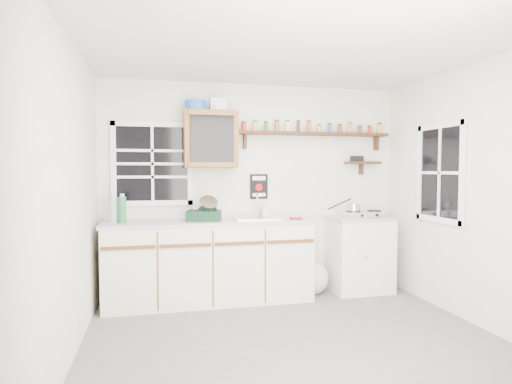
# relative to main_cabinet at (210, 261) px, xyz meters

# --- Properties ---
(room) EXTENTS (3.64, 3.24, 2.54)m
(room) POSITION_rel_main_cabinet_xyz_m (0.58, -1.30, 0.79)
(room) COLOR #525254
(room) RESTS_ON ground
(main_cabinet) EXTENTS (2.31, 0.63, 0.92)m
(main_cabinet) POSITION_rel_main_cabinet_xyz_m (0.00, 0.00, 0.00)
(main_cabinet) COLOR beige
(main_cabinet) RESTS_ON floor
(right_cabinet) EXTENTS (0.73, 0.57, 0.91)m
(right_cabinet) POSITION_rel_main_cabinet_xyz_m (1.83, 0.03, -0.01)
(right_cabinet) COLOR silver
(right_cabinet) RESTS_ON floor
(sink) EXTENTS (0.52, 0.44, 0.29)m
(sink) POSITION_rel_main_cabinet_xyz_m (0.54, 0.01, 0.47)
(sink) COLOR silver
(sink) RESTS_ON main_cabinet
(upper_cabinet) EXTENTS (0.60, 0.32, 0.65)m
(upper_cabinet) POSITION_rel_main_cabinet_xyz_m (0.03, 0.14, 1.36)
(upper_cabinet) COLOR brown
(upper_cabinet) RESTS_ON wall_back
(upper_cabinet_clutter) EXTENTS (0.47, 0.24, 0.14)m
(upper_cabinet_clutter) POSITION_rel_main_cabinet_xyz_m (-0.02, 0.14, 1.75)
(upper_cabinet_clutter) COLOR #1B50B3
(upper_cabinet_clutter) RESTS_ON upper_cabinet
(spice_shelf) EXTENTS (1.91, 0.18, 0.35)m
(spice_shelf) POSITION_rel_main_cabinet_xyz_m (1.30, 0.21, 1.47)
(spice_shelf) COLOR black
(spice_shelf) RESTS_ON wall_back
(secondary_shelf) EXTENTS (0.45, 0.16, 0.24)m
(secondary_shelf) POSITION_rel_main_cabinet_xyz_m (1.94, 0.22, 1.12)
(secondary_shelf) COLOR black
(secondary_shelf) RESTS_ON wall_back
(warning_sign) EXTENTS (0.22, 0.02, 0.30)m
(warning_sign) POSITION_rel_main_cabinet_xyz_m (0.63, 0.29, 0.82)
(warning_sign) COLOR black
(warning_sign) RESTS_ON wall_back
(window_back) EXTENTS (0.93, 0.03, 0.98)m
(window_back) POSITION_rel_main_cabinet_xyz_m (-0.62, 0.29, 1.09)
(window_back) COLOR black
(window_back) RESTS_ON wall_back
(window_right) EXTENTS (0.03, 0.78, 1.08)m
(window_right) POSITION_rel_main_cabinet_xyz_m (2.37, -0.75, 0.99)
(window_right) COLOR black
(window_right) RESTS_ON wall_back
(water_bottles) EXTENTS (0.17, 0.15, 0.31)m
(water_bottles) POSITION_rel_main_cabinet_xyz_m (-0.97, -0.01, 0.60)
(water_bottles) COLOR #A4B7C0
(water_bottles) RESTS_ON main_cabinet
(dish_rack) EXTENTS (0.42, 0.35, 0.28)m
(dish_rack) POSITION_rel_main_cabinet_xyz_m (-0.05, -0.02, 0.55)
(dish_rack) COLOR black
(dish_rack) RESTS_ON main_cabinet
(soap_bottle) EXTENTS (0.10, 0.10, 0.18)m
(soap_bottle) POSITION_rel_main_cabinet_xyz_m (0.68, 0.19, 0.55)
(soap_bottle) COLOR white
(soap_bottle) RESTS_ON main_cabinet
(rag) EXTENTS (0.13, 0.12, 0.02)m
(rag) POSITION_rel_main_cabinet_xyz_m (0.97, -0.14, 0.47)
(rag) COLOR maroon
(rag) RESTS_ON main_cabinet
(hotplate) EXTENTS (0.55, 0.31, 0.08)m
(hotplate) POSITION_rel_main_cabinet_xyz_m (1.88, 0.01, 0.48)
(hotplate) COLOR silver
(hotplate) RESTS_ON right_cabinet
(saucepan) EXTENTS (0.34, 0.27, 0.16)m
(saucepan) POSITION_rel_main_cabinet_xyz_m (1.74, 0.01, 0.57)
(saucepan) COLOR silver
(saucepan) RESTS_ON hotplate
(trash_bag) EXTENTS (0.40, 0.36, 0.46)m
(trash_bag) POSITION_rel_main_cabinet_xyz_m (1.24, 0.03, -0.27)
(trash_bag) COLOR silver
(trash_bag) RESTS_ON floor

